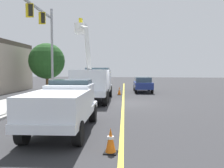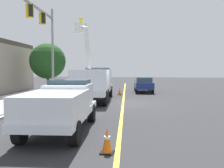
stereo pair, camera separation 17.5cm
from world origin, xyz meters
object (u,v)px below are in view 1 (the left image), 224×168
at_px(service_pickup_truck, 64,104).
at_px(traffic_cone_leading, 111,141).
at_px(passing_minivan, 143,83).
at_px(traffic_cone_mid_front, 119,91).
at_px(utility_bucket_truck, 94,81).
at_px(traffic_signal_mast, 46,34).

xyz_separation_m(service_pickup_truck, traffic_cone_leading, (-2.21, -2.36, -0.74)).
relative_size(passing_minivan, traffic_cone_mid_front, 6.06).
height_order(utility_bucket_truck, passing_minivan, utility_bucket_truck).
xyz_separation_m(traffic_cone_mid_front, traffic_signal_mast, (-3.62, 6.01, 5.22)).
bearing_deg(service_pickup_truck, traffic_signal_mast, 28.78).
distance_m(utility_bucket_truck, service_pickup_truck, 9.92).
height_order(passing_minivan, traffic_cone_mid_front, passing_minivan).
bearing_deg(traffic_signal_mast, passing_minivan, -48.76).
bearing_deg(service_pickup_truck, passing_minivan, -7.43).
bearing_deg(utility_bucket_truck, passing_minivan, -24.39).
bearing_deg(utility_bucket_truck, traffic_cone_leading, -163.16).
xyz_separation_m(traffic_cone_leading, traffic_signal_mast, (12.81, 8.19, 5.24)).
relative_size(service_pickup_truck, traffic_signal_mast, 0.70).
xyz_separation_m(passing_minivan, traffic_cone_leading, (-19.95, -0.05, -0.59)).
distance_m(utility_bucket_truck, traffic_cone_leading, 12.63).
relative_size(utility_bucket_truck, traffic_cone_mid_front, 10.24).
height_order(utility_bucket_truck, traffic_cone_leading, utility_bucket_truck).
bearing_deg(passing_minivan, service_pickup_truck, 172.57).
distance_m(passing_minivan, traffic_cone_leading, 19.96).
xyz_separation_m(service_pickup_truck, traffic_signal_mast, (10.60, 5.83, 4.50)).
bearing_deg(service_pickup_truck, traffic_cone_mid_front, -0.74).
bearing_deg(traffic_cone_leading, service_pickup_truck, 46.98).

